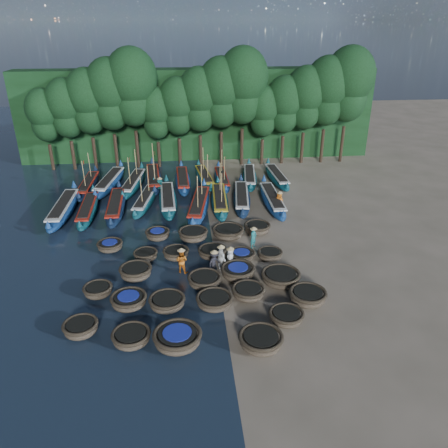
{
  "coord_description": "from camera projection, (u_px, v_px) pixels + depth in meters",
  "views": [
    {
      "loc": [
        -1.94,
        -27.25,
        14.87
      ],
      "look_at": [
        0.89,
        1.52,
        1.3
      ],
      "focal_mm": 35.0,
      "sensor_mm": 36.0,
      "label": 1
    }
  ],
  "objects": [
    {
      "name": "coracle_8",
      "position": [
        248.0,
        292.0,
        25.59
      ],
      "size": [
        2.33,
        2.33,
        0.69
      ],
      "rotation": [
        0.0,
        0.0,
        -0.32
      ],
      "color": "brown",
      "rests_on": "ground"
    },
    {
      "name": "coracle_10",
      "position": [
        98.0,
        290.0,
        25.75
      ],
      "size": [
        1.75,
        1.75,
        0.68
      ],
      "rotation": [
        0.0,
        0.0,
        -0.02
      ],
      "color": "brown",
      "rests_on": "ground"
    },
    {
      "name": "long_boat_7",
      "position": [
        242.0,
        198.0,
        38.48
      ],
      "size": [
        2.44,
        8.51,
        1.51
      ],
      "rotation": [
        0.0,
        0.0,
        -0.12
      ],
      "color": "#0F1C3A",
      "rests_on": "ground"
    },
    {
      "name": "coracle_20",
      "position": [
        110.0,
        246.0,
        30.83
      ],
      "size": [
        1.84,
        1.84,
        0.67
      ],
      "rotation": [
        0.0,
        0.0,
        -0.1
      ],
      "color": "brown",
      "rests_on": "ground"
    },
    {
      "name": "coracle_4",
      "position": [
        286.0,
        316.0,
        23.49
      ],
      "size": [
        2.1,
        2.1,
        0.68
      ],
      "rotation": [
        0.0,
        0.0,
        -0.19
      ],
      "color": "brown",
      "rests_on": "ground"
    },
    {
      "name": "fisherman_2",
      "position": [
        182.0,
        260.0,
        27.97
      ],
      "size": [
        0.99,
        0.91,
        1.86
      ],
      "rotation": [
        0.0,
        0.0,
        2.71
      ],
      "color": "orange",
      "rests_on": "ground"
    },
    {
      "name": "coracle_1",
      "position": [
        131.0,
        337.0,
        21.93
      ],
      "size": [
        2.0,
        2.0,
        0.71
      ],
      "rotation": [
        0.0,
        0.0,
        -0.0
      ],
      "color": "brown",
      "rests_on": "ground"
    },
    {
      "name": "coracle_12",
      "position": [
        205.0,
        280.0,
        26.72
      ],
      "size": [
        2.2,
        2.2,
        0.72
      ],
      "rotation": [
        0.0,
        0.0,
        -0.13
      ],
      "color": "brown",
      "rests_on": "ground"
    },
    {
      "name": "long_boat_15",
      "position": [
        222.0,
        179.0,
        43.28
      ],
      "size": [
        1.4,
        7.63,
        3.24
      ],
      "rotation": [
        0.0,
        0.0,
        0.01
      ],
      "color": "navy",
      "rests_on": "ground"
    },
    {
      "name": "coracle_18",
      "position": [
        242.0,
        255.0,
        29.61
      ],
      "size": [
        1.86,
        1.86,
        0.63
      ],
      "rotation": [
        0.0,
        0.0,
        0.05
      ],
      "color": "brown",
      "rests_on": "ground"
    },
    {
      "name": "ground",
      "position": [
        214.0,
        250.0,
        31.04
      ],
      "size": [
        120.0,
        120.0,
        0.0
      ],
      "primitive_type": "plane",
      "color": "gray",
      "rests_on": "ground"
    },
    {
      "name": "tree_7",
      "position": [
        199.0,
        99.0,
        45.96
      ],
      "size": [
        4.51,
        4.51,
        10.63
      ],
      "color": "black",
      "rests_on": "ground"
    },
    {
      "name": "coracle_13",
      "position": [
        238.0,
        272.0,
        27.47
      ],
      "size": [
        2.46,
        2.46,
        0.83
      ],
      "rotation": [
        0.0,
        0.0,
        -0.26
      ],
      "color": "brown",
      "rests_on": "ground"
    },
    {
      "name": "coracle_21",
      "position": [
        158.0,
        234.0,
        32.39
      ],
      "size": [
        2.15,
        2.15,
        0.73
      ],
      "rotation": [
        0.0,
        0.0,
        0.35
      ],
      "color": "brown",
      "rests_on": "ground"
    },
    {
      "name": "coracle_3",
      "position": [
        261.0,
        340.0,
        21.65
      ],
      "size": [
        2.55,
        2.55,
        0.77
      ],
      "rotation": [
        0.0,
        0.0,
        -0.24
      ],
      "color": "brown",
      "rests_on": "ground"
    },
    {
      "name": "long_boat_12",
      "position": [
        154.0,
        179.0,
        43.11
      ],
      "size": [
        2.27,
        9.07,
        3.86
      ],
      "rotation": [
        0.0,
        0.0,
        0.08
      ],
      "color": "#0F1C3A",
      "rests_on": "ground"
    },
    {
      "name": "tree_6",
      "position": [
        178.0,
        106.0,
        46.04
      ],
      "size": [
        4.09,
        4.09,
        9.65
      ],
      "color": "black",
      "rests_on": "ground"
    },
    {
      "name": "long_boat_8",
      "position": [
        272.0,
        200.0,
        38.06
      ],
      "size": [
        1.54,
        8.79,
        1.55
      ],
      "rotation": [
        0.0,
        0.0,
        0.0
      ],
      "color": "navy",
      "rests_on": "ground"
    },
    {
      "name": "fisherman_0",
      "position": [
        230.0,
        257.0,
        28.44
      ],
      "size": [
        0.65,
        0.83,
        1.69
      ],
      "rotation": [
        0.0,
        0.0,
        4.45
      ],
      "color": "silver",
      "rests_on": "ground"
    },
    {
      "name": "coracle_6",
      "position": [
        167.0,
        302.0,
        24.62
      ],
      "size": [
        2.42,
        2.42,
        0.73
      ],
      "rotation": [
        0.0,
        0.0,
        0.3
      ],
      "color": "brown",
      "rests_on": "ground"
    },
    {
      "name": "tree_8",
      "position": [
        221.0,
        92.0,
        45.87
      ],
      "size": [
        4.92,
        4.92,
        11.6
      ],
      "color": "black",
      "rests_on": "ground"
    },
    {
      "name": "tree_3",
      "position": [
        110.0,
        93.0,
        44.85
      ],
      "size": [
        4.92,
        4.92,
        11.6
      ],
      "color": "black",
      "rests_on": "ground"
    },
    {
      "name": "coracle_5",
      "position": [
        129.0,
        300.0,
        24.75
      ],
      "size": [
        2.51,
        2.51,
        0.75
      ],
      "rotation": [
        0.0,
        0.0,
        0.37
      ],
      "color": "brown",
      "rests_on": "ground"
    },
    {
      "name": "long_boat_1",
      "position": [
        88.0,
        210.0,
        36.24
      ],
      "size": [
        1.72,
        8.09,
        1.43
      ],
      "rotation": [
        0.0,
        0.0,
        0.04
      ],
      "color": "#0E464F",
      "rests_on": "ground"
    },
    {
      "name": "coracle_19",
      "position": [
        270.0,
        254.0,
        29.72
      ],
      "size": [
        1.72,
        1.72,
        0.65
      ],
      "rotation": [
        0.0,
        0.0,
        -0.05
      ],
      "color": "brown",
      "rests_on": "ground"
    },
    {
      "name": "tree_2",
      "position": [
        88.0,
        100.0,
        44.94
      ],
      "size": [
        4.51,
        4.51,
        10.63
      ],
      "color": "black",
      "rests_on": "ground"
    },
    {
      "name": "tree_12",
      "position": [
        306.0,
        97.0,
        46.97
      ],
      "size": [
        4.51,
        4.51,
        10.63
      ],
      "color": "black",
      "rests_on": "ground"
    },
    {
      "name": "fisherman_6",
      "position": [
        279.0,
        201.0,
        37.1
      ],
      "size": [
        0.97,
        0.92,
        1.87
      ],
      "rotation": [
        0.0,
        0.0,
        5.61
      ],
      "color": "orange",
      "rests_on": "ground"
    },
    {
      "name": "long_boat_9",
      "position": [
        88.0,
        185.0,
        41.55
      ],
      "size": [
        1.56,
        8.07,
        3.43
      ],
      "rotation": [
        0.0,
        0.0,
        -0.02
      ],
      "color": "#0F1C3A",
      "rests_on": "ground"
    },
    {
      "name": "long_boat_3",
      "position": [
        145.0,
        200.0,
        38.16
      ],
      "size": [
        2.56,
        7.77,
        3.34
      ],
      "rotation": [
        0.0,
        0.0,
        -0.16
      ],
      "color": "#0E464F",
      "rests_on": "ground"
    },
    {
      "name": "long_boat_16",
      "position": [
        250.0,
        177.0,
        43.74
      ],
      "size": [
        2.39,
        7.97,
        1.41
      ],
      "rotation": [
        0.0,
        0.0,
        -0.13
      ],
      "color": "#0E464F",
      "rests_on": "ground"
    },
    {
      "name": "tree_5",
      "position": [
        156.0,
        112.0,
        46.12
      ],
      "size": [
        3.68,
        3.68,
        8.68
      ],
      "color": "black",
      "rests_on": "ground"
    },
    {
      "name": "coracle_0",
      "position": [
        81.0,
        328.0,
        22.57
      ],
      "size": [
        2.18,
        2.18,
        0.73
      ],
      "rotation": [
        0.0,
        0.0,
        0.34
      ],
      "color": "brown",
      "rests_on": "ground"
    },
    {
      "name": "coracle_24",
      "position": [
        257.0,
        228.0,
        33.28
      ],
      "size": [
        2.37,
        2.37,
        0.8
      ],
      "rotation": [
        0.0,
        0.0,
        0.32
      ],
      "color": "brown",
      "rests_on": "ground"
    },
    {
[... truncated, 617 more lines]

